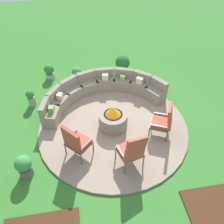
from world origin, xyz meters
TOP-DOWN VIEW (x-y plane):
  - ground_plane at (0.00, 0.00)m, footprint 24.00×24.00m
  - patio_circle at (0.00, 0.00)m, footprint 4.48×4.48m
  - mulch_bed_right at (2.02, -2.94)m, footprint 1.64×1.16m
  - fire_pit at (0.00, 0.00)m, footprint 0.85×0.85m
  - curved_stone_bench at (-0.20, 1.39)m, footprint 4.07×1.98m
  - lounge_chair_front_left at (-1.13, -0.92)m, footprint 0.78×0.83m
  - lounge_chair_front_right at (0.22, -1.44)m, footprint 0.73×0.72m
  - lounge_chair_back_left at (1.34, -0.55)m, footprint 0.75×0.76m
  - potted_plant_0 at (0.85, 2.80)m, footprint 0.55×0.55m
  - potted_plant_1 at (-2.49, 1.47)m, footprint 0.27×0.27m
  - potted_plant_2 at (-2.43, -1.26)m, footprint 0.42×0.42m
  - potted_plant_4 at (-1.92, 2.95)m, footprint 0.37×0.37m
  - potted_plant_5 at (-0.90, 2.61)m, footprint 0.38×0.38m

SIDE VIEW (x-z plane):
  - ground_plane at x=0.00m, z-range 0.00..0.00m
  - mulch_bed_right at x=2.02m, z-range 0.00..0.04m
  - patio_circle at x=0.00m, z-range 0.00..0.06m
  - potted_plant_4 at x=-1.92m, z-range 0.02..0.60m
  - potted_plant_1 at x=-2.49m, z-range 0.02..0.61m
  - potted_plant_5 at x=-0.90m, z-range 0.04..0.61m
  - curved_stone_bench at x=-0.20m, z-range -0.01..0.73m
  - fire_pit at x=0.00m, z-range -0.02..0.74m
  - potted_plant_2 at x=-2.43m, z-range 0.04..0.72m
  - potted_plant_0 at x=0.85m, z-range 0.04..0.81m
  - lounge_chair_back_left at x=1.34m, z-range 0.07..1.17m
  - lounge_chair_front_right at x=0.22m, z-range 0.05..1.22m
  - lounge_chair_front_left at x=-1.13m, z-range 0.06..1.24m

